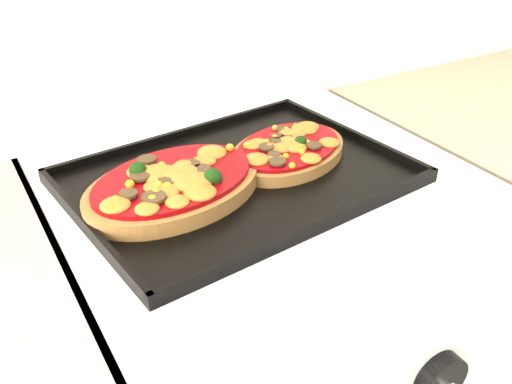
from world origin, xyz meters
TOP-DOWN VIEW (x-y plane):
  - control_panel at (-0.02, 1.39)m, footprint 0.60×0.02m
  - knob_center at (-0.03, 1.37)m, footprint 0.06×0.02m
  - baking_tray at (-0.06, 1.74)m, footprint 0.49×0.38m
  - pizza_left at (-0.15, 1.74)m, footprint 0.29×0.23m
  - pizza_right at (0.04, 1.75)m, footprint 0.24×0.21m

SIDE VIEW (x-z plane):
  - control_panel at x=-0.02m, z-range 0.81..0.90m
  - knob_center at x=-0.03m, z-range 0.83..0.88m
  - baking_tray at x=-0.06m, z-range 0.91..0.93m
  - pizza_right at x=0.04m, z-range 0.92..0.95m
  - pizza_left at x=-0.15m, z-range 0.92..0.96m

